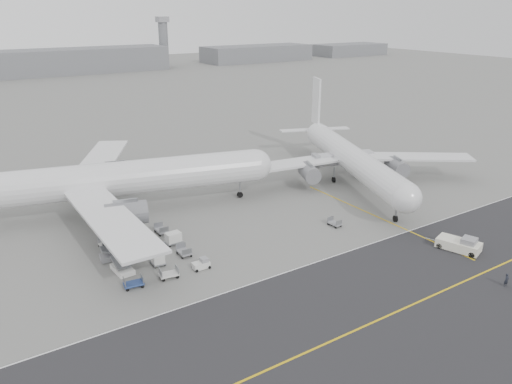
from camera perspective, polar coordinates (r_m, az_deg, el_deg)
ground at (r=73.40m, az=0.09°, el=-9.23°), size 700.00×700.00×0.00m
taxiway at (r=64.51m, az=13.06°, el=-14.38°), size 220.00×59.00×0.03m
horizon_buildings at (r=322.19m, az=-21.74°, el=12.41°), size 520.00×28.00×28.00m
control_tower at (r=346.48m, az=-10.52°, el=16.63°), size 7.00×7.00×31.25m
airliner_a at (r=95.38m, az=-17.10°, el=1.26°), size 64.73×63.27×22.75m
airliner_b at (r=110.81m, az=10.68°, el=3.92°), size 53.07×54.10×19.59m
pushback_tug at (r=85.67m, az=22.26°, el=-5.57°), size 5.01×8.66×2.46m
jet_bridge at (r=114.83m, az=10.01°, el=3.69°), size 15.29×6.89×5.73m
gse_cluster at (r=79.29m, az=-11.97°, el=-7.33°), size 18.54×22.52×2.06m
stray_dolly at (r=89.40m, az=8.94°, el=-3.84°), size 1.60×2.47×1.47m
ground_crew_a at (r=77.76m, az=26.71°, el=-8.98°), size 0.75×0.53×1.95m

